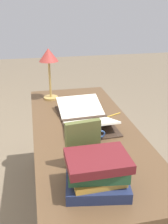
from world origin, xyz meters
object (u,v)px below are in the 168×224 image
at_px(reading_lamp, 49,59).
at_px(pencil, 112,115).
at_px(coffee_mug, 93,135).
at_px(book_standing_upright, 83,144).
at_px(book_stack_tall, 97,173).
at_px(open_book, 85,117).

distance_m(reading_lamp, pencil, 0.67).
bearing_deg(coffee_mug, reading_lamp, 13.23).
distance_m(reading_lamp, coffee_mug, 0.82).
xyz_separation_m(book_standing_upright, reading_lamp, (0.95, 0.07, 0.21)).
bearing_deg(pencil, book_stack_tall, 157.35).
distance_m(open_book, reading_lamp, 0.58).
bearing_deg(reading_lamp, book_stack_tall, -175.08).
height_order(book_stack_tall, book_standing_upright, book_standing_upright).
relative_size(coffee_mug, pencil, 0.86).
relative_size(open_book, book_stack_tall, 1.98).
xyz_separation_m(book_stack_tall, reading_lamp, (1.13, 0.10, 0.25)).
distance_m(open_book, pencil, 0.20).
bearing_deg(pencil, reading_lamp, 42.00).
bearing_deg(coffee_mug, book_stack_tall, 168.79).
xyz_separation_m(reading_lamp, pencil, (-0.43, -0.39, -0.32)).
bearing_deg(coffee_mug, pencil, -34.67).
bearing_deg(reading_lamp, book_standing_upright, -175.53).
relative_size(book_standing_upright, pencil, 1.63).
distance_m(book_standing_upright, coffee_mug, 0.24).
distance_m(open_book, book_standing_upright, 0.51).
relative_size(book_stack_tall, book_standing_upright, 1.25).
bearing_deg(open_book, reading_lamp, 19.31).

